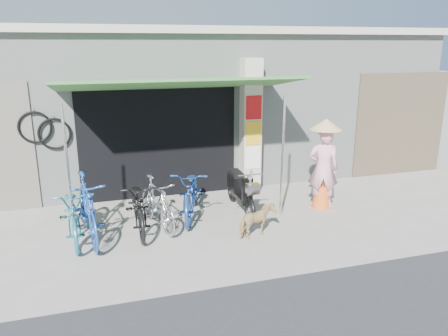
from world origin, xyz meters
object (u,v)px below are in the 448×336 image
object	(u,v)px
bike_teal	(74,213)
bike_blue	(87,208)
street_dog	(257,221)
nun	(323,165)
bike_black	(139,205)
bike_navy	(192,192)
moped	(240,190)
bike_silver	(157,203)

from	to	relation	value
bike_teal	bike_blue	bearing A→B (deg)	-23.36
street_dog	nun	world-z (taller)	nun
bike_black	street_dog	xyz separation A→B (m)	(1.95, -0.90, -0.19)
bike_blue	bike_navy	xyz separation A→B (m)	(1.95, 0.51, -0.07)
bike_black	street_dog	bearing A→B (deg)	-24.06
nun	bike_navy	bearing A→B (deg)	16.47
bike_navy	bike_black	bearing A→B (deg)	-143.13
bike_teal	moped	xyz separation A→B (m)	(3.19, 0.47, -0.05)
bike_black	bike_teal	bearing A→B (deg)	-175.85
street_dog	bike_black	bearing A→B (deg)	43.44
bike_silver	moped	xyz separation A→B (m)	(1.74, 0.36, -0.04)
nun	street_dog	bearing A→B (deg)	51.16
bike_black	bike_navy	bearing A→B (deg)	19.59
bike_navy	street_dog	xyz separation A→B (m)	(0.88, -1.27, -0.21)
bike_silver	moped	size ratio (longest dim) A/B	0.94
bike_navy	nun	distance (m)	2.72
bike_teal	bike_silver	distance (m)	1.45
bike_teal	bike_navy	bearing A→B (deg)	6.69
moped	street_dog	bearing A→B (deg)	-94.36
bike_teal	bike_navy	xyz separation A→B (m)	(2.19, 0.44, 0.02)
bike_blue	bike_navy	world-z (taller)	bike_blue
bike_blue	bike_silver	distance (m)	1.23
bike_teal	bike_black	size ratio (longest dim) A/B	1.01
bike_blue	bike_silver	xyz separation A→B (m)	(1.22, 0.19, -0.10)
bike_blue	nun	distance (m)	4.65
bike_teal	nun	distance (m)	4.88
bike_blue	street_dog	bearing A→B (deg)	-23.02
bike_black	bike_navy	size ratio (longest dim) A/B	0.96
bike_navy	bike_teal	bearing A→B (deg)	-150.81
bike_blue	street_dog	size ratio (longest dim) A/B	2.74
bike_silver	nun	world-z (taller)	nun
bike_navy	nun	world-z (taller)	nun
bike_navy	moped	bearing A→B (deg)	19.92
bike_black	bike_navy	world-z (taller)	bike_navy
bike_navy	nun	xyz separation A→B (m)	(2.68, -0.30, 0.41)
bike_silver	bike_navy	xyz separation A→B (m)	(0.74, 0.32, 0.03)
bike_navy	moped	distance (m)	1.01
bike_blue	bike_black	world-z (taller)	bike_blue
bike_teal	moped	bearing A→B (deg)	3.81
bike_teal	bike_silver	bearing A→B (deg)	-0.21
street_dog	nun	distance (m)	2.13
bike_blue	bike_silver	size ratio (longest dim) A/B	1.21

